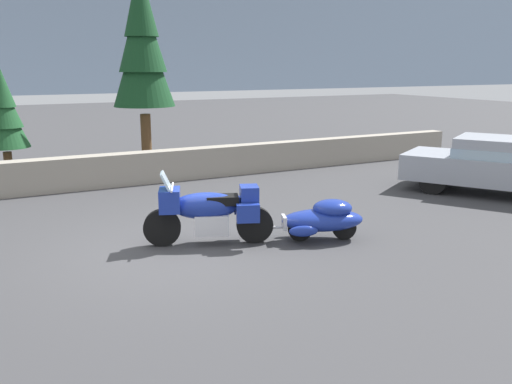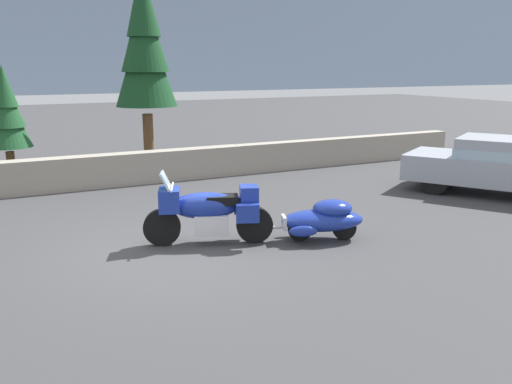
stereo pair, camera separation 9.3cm
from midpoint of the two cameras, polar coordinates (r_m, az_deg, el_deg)
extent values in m
plane|color=#38383A|center=(9.69, -8.50, -6.03)|extent=(80.00, 80.00, 0.00)
cube|color=gray|center=(15.00, -15.66, 2.09)|extent=(8.00, 0.52, 0.85)
cube|color=gray|center=(18.29, 9.73, 4.27)|extent=(8.00, 0.47, 0.86)
cylinder|color=black|center=(9.91, -9.43, -3.64)|extent=(0.67, 0.37, 0.66)
cylinder|color=black|center=(9.94, 0.12, -3.41)|extent=(0.67, 0.37, 0.66)
cube|color=silver|center=(9.88, -4.36, -3.25)|extent=(0.72, 0.63, 0.36)
ellipsoid|color=navy|center=(9.79, -4.98, -1.41)|extent=(1.28, 0.85, 0.48)
cube|color=navy|center=(9.77, -8.66, -0.81)|extent=(0.52, 0.62, 0.40)
cube|color=#9EB7C6|center=(9.70, -9.02, 1.08)|extent=(0.34, 0.48, 0.34)
cube|color=black|center=(9.77, -3.23, -0.80)|extent=(0.65, 0.54, 0.16)
cube|color=navy|center=(9.78, -0.46, -0.17)|extent=(0.44, 0.49, 0.28)
cube|color=navy|center=(9.56, -0.59, -2.22)|extent=(0.43, 0.29, 0.32)
cube|color=navy|center=(10.13, -0.90, -1.33)|extent=(0.43, 0.29, 0.32)
cylinder|color=silver|center=(9.72, -8.41, 0.51)|extent=(0.29, 0.67, 0.04)
cylinder|color=silver|center=(9.84, -9.19, -2.24)|extent=(0.26, 0.16, 0.54)
cylinder|color=black|center=(10.09, 4.82, -3.86)|extent=(0.45, 0.25, 0.44)
cylinder|color=black|center=(10.27, 9.36, -3.69)|extent=(0.45, 0.25, 0.44)
ellipsoid|color=navy|center=(10.12, 7.14, -2.91)|extent=(1.64, 1.18, 0.40)
ellipsoid|color=navy|center=(10.11, 8.17, -1.68)|extent=(0.87, 0.78, 0.32)
cube|color=silver|center=(10.00, 3.16, -3.15)|extent=(0.17, 0.32, 0.24)
ellipsoid|color=navy|center=(9.77, 5.17, -4.07)|extent=(0.54, 0.32, 0.20)
ellipsoid|color=navy|center=(10.37, 4.51, -3.04)|extent=(0.54, 0.32, 0.20)
cylinder|color=silver|center=(9.97, 0.94, -3.72)|extent=(0.67, 0.30, 0.05)
cylinder|color=black|center=(14.39, 18.21, 1.12)|extent=(0.54, 0.70, 0.68)
cylinder|color=black|center=(15.88, 19.55, 2.08)|extent=(0.54, 0.70, 0.68)
cube|color=#999EA8|center=(14.85, 24.22, 2.04)|extent=(3.89, 4.79, 0.64)
cylinder|color=brown|center=(16.91, -10.88, 5.02)|extent=(0.31, 0.31, 1.73)
cone|color=#143D1E|center=(16.76, -11.25, 13.35)|extent=(1.79, 1.79, 2.73)
cone|color=#143D1E|center=(16.79, -11.38, 16.15)|extent=(1.39, 1.39, 2.39)
cylinder|color=brown|center=(16.01, -23.81, 2.23)|extent=(0.22, 0.22, 0.91)
cone|color=#194723|center=(15.84, -24.24, 6.84)|extent=(1.21, 1.21, 1.44)
cone|color=#194723|center=(15.81, -24.38, 8.41)|extent=(0.94, 0.94, 1.26)
cone|color=#194723|center=(15.79, -24.53, 9.97)|extent=(0.67, 0.67, 1.08)
camera|label=1|loc=(0.05, -89.74, 0.06)|focal=38.68mm
camera|label=2|loc=(0.05, 90.26, -0.06)|focal=38.68mm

